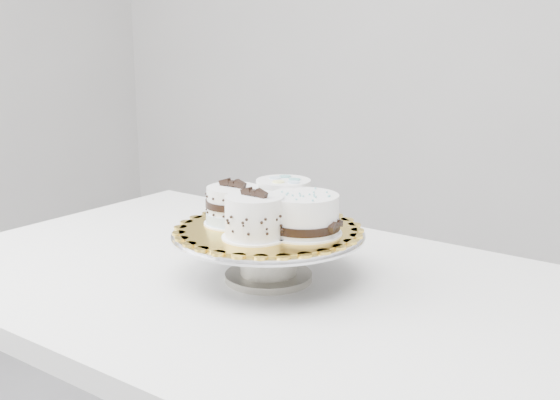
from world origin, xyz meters
The scene contains 7 objects.
table centered at (-0.08, 0.07, 0.67)m, with size 1.26×0.93×0.75m.
cake_stand centered at (-0.03, 0.07, 0.81)m, with size 0.33×0.33×0.09m.
cake_board centered at (-0.03, 0.07, 0.84)m, with size 0.30×0.30×0.00m, color gold.
cake_swirl centered at (-0.02, 0.01, 0.88)m, with size 0.11×0.11×0.08m.
cake_banded centered at (-0.09, 0.06, 0.87)m, with size 0.10×0.10×0.08m.
cake_dots centered at (-0.03, 0.14, 0.88)m, with size 0.12×0.12×0.07m.
cake_ribbon centered at (0.04, 0.07, 0.87)m, with size 0.13×0.13×0.07m.
Camera 1 is at (0.55, -0.92, 1.18)m, focal length 45.00 mm.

